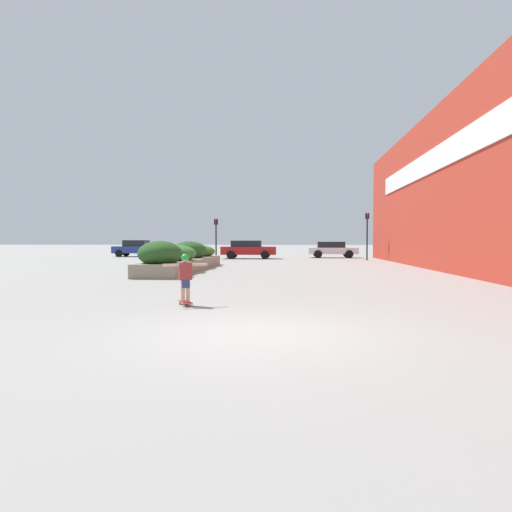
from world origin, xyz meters
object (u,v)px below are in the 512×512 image
car_leftmost (332,249)px  car_center_left (135,248)px  traffic_light_right (367,228)px  skateboard (185,303)px  skateboarder (185,273)px  traffic_light_left (216,232)px  car_center_right (248,249)px  car_rightmost (451,248)px

car_leftmost → car_center_left: car_center_left is taller
car_leftmost → traffic_light_right: bearing=23.2°
car_center_left → car_leftmost: bearing=-94.2°
skateboard → skateboarder: size_ratio=0.62×
skateboard → car_center_left: size_ratio=0.18×
car_center_left → traffic_light_left: 11.47m
skateboarder → car_center_right: bearing=66.5°
car_leftmost → car_center_right: car_center_right is taller
skateboard → traffic_light_right: size_ratio=0.19×
car_rightmost → skateboarder: bearing=152.2°
skateboarder → car_leftmost: 30.66m
skateboarder → car_center_left: size_ratio=0.29×
skateboarder → traffic_light_right: bearing=45.9°
traffic_light_left → traffic_light_right: (11.57, 0.63, 0.26)m
car_leftmost → skateboarder: bearing=-11.3°
car_center_left → traffic_light_left: (8.89, -7.11, 1.39)m
skateboard → car_center_right: size_ratio=0.15×
car_center_left → car_center_right: car_center_left is taller
traffic_light_left → traffic_light_right: bearing=3.1°
car_center_left → skateboarder: bearing=-158.7°
car_leftmost → car_center_right: size_ratio=0.95×
traffic_light_right → skateboarder: bearing=-108.2°
car_leftmost → car_center_left: (-18.27, 1.35, 0.05)m
car_center_right → traffic_light_right: (9.38, -2.54, 1.65)m
traffic_light_right → car_center_right: bearing=164.8°
car_leftmost → car_rightmost: bearing=98.6°
car_center_right → car_center_left: bearing=-109.5°
car_rightmost → traffic_light_left: size_ratio=1.37×
car_center_left → traffic_light_right: 21.53m
traffic_light_left → traffic_light_right: traffic_light_right is taller
car_rightmost → traffic_light_right: 10.97m
car_center_right → traffic_light_right: traffic_light_right is taller
skateboarder → traffic_light_left: 24.57m
car_center_left → skateboard: bearing=-158.7°
car_leftmost → traffic_light_left: traffic_light_left is taller
car_center_left → car_rightmost: bearing=-89.5°
car_center_right → car_rightmost: 18.37m
skateboard → skateboarder: skateboarder is taller
traffic_light_left → car_center_left: bearing=141.4°
car_leftmost → car_center_right: bearing=-70.2°
car_center_right → skateboard: bearing=2.4°
car_center_left → car_rightmost: 28.97m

